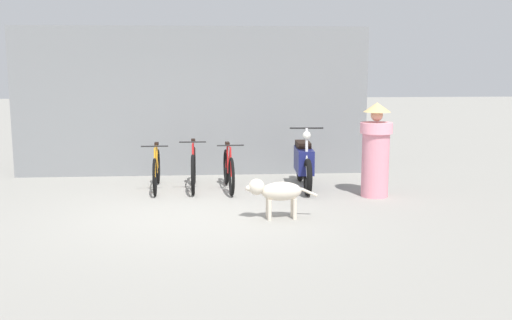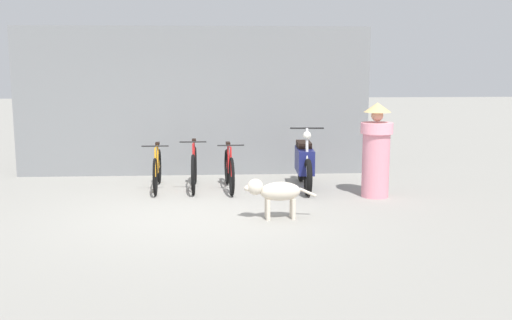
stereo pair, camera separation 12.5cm
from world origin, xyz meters
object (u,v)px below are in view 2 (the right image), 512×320
Objects in this scene: bicycle_2 at (229,170)px; stray_dog at (275,192)px; bicycle_0 at (157,170)px; bicycle_1 at (194,169)px; motorcycle at (304,163)px; person_in_robes at (376,149)px.

bicycle_2 is 1.54× the size of stray_dog.
bicycle_2 reaches higher than bicycle_0.
bicycle_1 is 1.98m from motorcycle.
bicycle_1 reaches higher than bicycle_0.
bicycle_1 reaches higher than stray_dog.
motorcycle is (1.35, 0.03, 0.12)m from bicycle_2.
person_in_robes is (3.73, -0.86, 0.46)m from bicycle_0.
stray_dog is (1.90, -2.21, 0.06)m from bicycle_0.
bicycle_0 is 2.64m from motorcycle.
stray_dog is (0.62, -2.08, 0.06)m from bicycle_2.
motorcycle reaches higher than stray_dog.
bicycle_1 is at bearing 86.59° from bicycle_0.
stray_dog is at bearing 38.78° from bicycle_0.
bicycle_2 reaches higher than stray_dog.
stray_dog is at bearing -16.60° from motorcycle.
bicycle_0 is 0.66m from bicycle_1.
person_in_robes is at bearing 74.17° from bicycle_1.
person_in_robes reaches higher than stray_dog.
bicycle_2 is at bearing -35.77° from person_in_robes.
bicycle_2 is at bearing -77.57° from stray_dog.
person_in_robes reaches higher than motorcycle.
motorcycle is 1.37m from person_in_robes.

